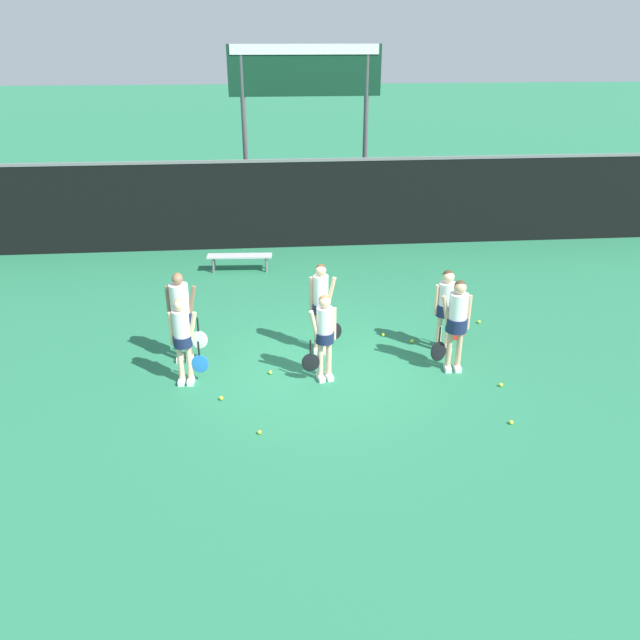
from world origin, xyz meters
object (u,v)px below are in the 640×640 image
at_px(tennis_ball_5, 270,372).
at_px(tennis_ball_10, 221,398).
at_px(player_3, 181,310).
at_px(tennis_ball_9, 412,341).
at_px(tennis_ball_2, 174,338).
at_px(bench_courtside, 240,257).
at_px(tennis_ball_6, 383,335).
at_px(tennis_ball_3, 511,422).
at_px(tennis_ball_0, 199,369).
at_px(scoreboard, 305,86).
at_px(player_2, 457,318).
at_px(tennis_ball_8, 501,385).
at_px(player_0, 183,335).
at_px(player_4, 321,302).
at_px(player_1, 324,332).
at_px(player_5, 446,304).
at_px(tennis_ball_1, 479,322).
at_px(tennis_ball_7, 198,340).
at_px(tennis_ball_4, 259,432).

xyz_separation_m(tennis_ball_5, tennis_ball_10, (-0.84, -0.80, 0.00)).
xyz_separation_m(player_3, tennis_ball_9, (4.42, 0.32, -1.00)).
distance_m(tennis_ball_2, tennis_ball_10, 2.62).
bearing_deg(bench_courtside, tennis_ball_2, -104.48).
bearing_deg(tennis_ball_6, tennis_ball_3, -66.33).
xyz_separation_m(bench_courtside, tennis_ball_9, (3.52, -4.48, -0.33)).
bearing_deg(tennis_ball_0, tennis_ball_10, -66.72).
bearing_deg(tennis_ball_9, scoreboard, 100.60).
distance_m(scoreboard, tennis_ball_6, 8.96).
bearing_deg(player_2, tennis_ball_8, -40.34).
height_order(tennis_ball_3, tennis_ball_8, same).
relative_size(tennis_ball_2, tennis_ball_10, 0.94).
relative_size(player_0, player_2, 0.92).
relative_size(player_0, player_4, 0.90).
bearing_deg(tennis_ball_3, tennis_ball_0, 156.53).
bearing_deg(tennis_ball_5, player_0, -173.55).
bearing_deg(scoreboard, player_1, -92.15).
relative_size(player_5, tennis_ball_1, 23.47).
bearing_deg(tennis_ball_7, tennis_ball_4, -69.73).
bearing_deg(player_1, scoreboard, 76.14).
relative_size(bench_courtside, tennis_ball_0, 24.28).
xyz_separation_m(player_0, tennis_ball_0, (0.17, 0.42, -0.89)).
distance_m(player_1, tennis_ball_1, 4.15).
bearing_deg(bench_courtside, player_1, -71.14).
relative_size(player_0, tennis_ball_4, 25.00).
xyz_separation_m(scoreboard, player_1, (-0.35, -9.45, -3.30)).
bearing_deg(tennis_ball_8, tennis_ball_7, 157.39).
relative_size(player_0, tennis_ball_7, 23.16).
bearing_deg(player_3, scoreboard, 74.60).
bearing_deg(scoreboard, tennis_ball_4, -97.78).
xyz_separation_m(player_5, tennis_ball_4, (-3.56, -2.50, -0.94)).
height_order(player_3, tennis_ball_10, player_3).
xyz_separation_m(bench_courtside, player_0, (-0.79, -5.65, 0.56)).
distance_m(scoreboard, player_2, 10.06).
xyz_separation_m(player_3, tennis_ball_1, (6.04, 1.09, -1.00)).
bearing_deg(player_1, bench_courtside, 94.14).
xyz_separation_m(player_0, tennis_ball_3, (5.23, -1.78, -0.89)).
height_order(player_5, tennis_ball_10, player_5).
distance_m(tennis_ball_1, tennis_ball_8, 2.62).
relative_size(player_2, tennis_ball_5, 25.72).
bearing_deg(tennis_ball_1, player_3, -169.78).
xyz_separation_m(tennis_ball_0, tennis_ball_9, (4.13, 0.75, 0.00)).
bearing_deg(tennis_ball_6, tennis_ball_0, -163.20).
relative_size(scoreboard, tennis_ball_6, 81.07).
distance_m(tennis_ball_4, tennis_ball_8, 4.33).
height_order(player_1, player_2, player_2).
xyz_separation_m(player_3, tennis_ball_8, (5.59, -1.49, -1.00)).
bearing_deg(tennis_ball_9, tennis_ball_10, -153.89).
bearing_deg(player_4, tennis_ball_8, -22.69).
bearing_deg(tennis_ball_6, player_3, -170.38).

